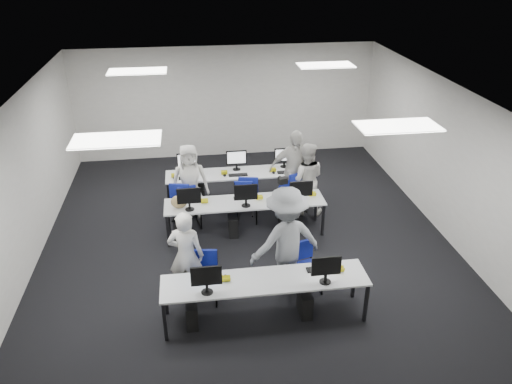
{
  "coord_description": "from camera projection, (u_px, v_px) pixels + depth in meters",
  "views": [
    {
      "loc": [
        -1.01,
        -8.55,
        5.4
      ],
      "look_at": [
        0.2,
        0.06,
        1.0
      ],
      "focal_mm": 35.0,
      "sensor_mm": 36.0,
      "label": 1
    }
  ],
  "objects": [
    {
      "name": "photographer",
      "position": [
        286.0,
        241.0,
        8.24
      ],
      "size": [
        1.38,
        1.01,
        1.92
      ],
      "primitive_type": "imported",
      "rotation": [
        0.0,
        0.0,
        3.4
      ],
      "color": "slate",
      "rests_on": "ground"
    },
    {
      "name": "dslr_camera",
      "position": [
        283.0,
        181.0,
        7.93
      ],
      "size": [
        0.18,
        0.21,
        0.1
      ],
      "primitive_type": "cube",
      "rotation": [
        0.0,
        0.0,
        3.4
      ],
      "color": "black",
      "rests_on": "photographer"
    },
    {
      "name": "room",
      "position": [
        246.0,
        171.0,
        9.44
      ],
      "size": [
        9.0,
        9.02,
        3.0
      ],
      "color": "black",
      "rests_on": "ground"
    },
    {
      "name": "equipment_front",
      "position": [
        253.0,
        301.0,
        7.8
      ],
      "size": [
        2.51,
        0.41,
        1.19
      ],
      "color": "#0D3BB5",
      "rests_on": "desk_front"
    },
    {
      "name": "desk_back",
      "position": [
        238.0,
        175.0,
        11.23
      ],
      "size": [
        3.2,
        0.7,
        0.73
      ],
      "color": "silver",
      "rests_on": "ground"
    },
    {
      "name": "student_2",
      "position": [
        190.0,
        181.0,
        10.63
      ],
      "size": [
        0.83,
        0.57,
        1.63
      ],
      "primitive_type": "imported",
      "rotation": [
        0.0,
        0.0,
        0.07
      ],
      "color": "silver",
      "rests_on": "ground"
    },
    {
      "name": "equipment_back",
      "position": [
        246.0,
        187.0,
        11.41
      ],
      "size": [
        2.91,
        0.41,
        1.19
      ],
      "color": "white",
      "rests_on": "desk_back"
    },
    {
      "name": "chair_0",
      "position": [
        206.0,
        285.0,
        8.29
      ],
      "size": [
        0.48,
        0.51,
        0.86
      ],
      "rotation": [
        0.0,
        0.0,
        -0.13
      ],
      "color": "navy",
      "rests_on": "ground"
    },
    {
      "name": "chair_2",
      "position": [
        190.0,
        215.0,
        10.44
      ],
      "size": [
        0.49,
        0.52,
        0.84
      ],
      "rotation": [
        0.0,
        0.0,
        0.2
      ],
      "color": "navy",
      "rests_on": "ground"
    },
    {
      "name": "desk_mid",
      "position": [
        245.0,
        204.0,
        9.99
      ],
      "size": [
        3.2,
        0.7,
        0.73
      ],
      "color": "silver",
      "rests_on": "ground"
    },
    {
      "name": "ceiling_panels",
      "position": [
        245.0,
        94.0,
        8.77
      ],
      "size": [
        5.2,
        4.6,
        0.02
      ],
      "color": "white",
      "rests_on": "room"
    },
    {
      "name": "student_1",
      "position": [
        306.0,
        179.0,
        10.72
      ],
      "size": [
        0.91,
        0.77,
        1.63
      ],
      "primitive_type": "imported",
      "rotation": [
        0.0,
        0.0,
        2.92
      ],
      "color": "silver",
      "rests_on": "ground"
    },
    {
      "name": "desk_front",
      "position": [
        265.0,
        282.0,
        7.69
      ],
      "size": [
        3.2,
        0.7,
        0.73
      ],
      "color": "silver",
      "rests_on": "ground"
    },
    {
      "name": "chair_7",
      "position": [
        293.0,
        198.0,
        11.03
      ],
      "size": [
        0.63,
        0.66,
        0.99
      ],
      "rotation": [
        0.0,
        0.0,
        0.33
      ],
      "color": "navy",
      "rests_on": "ground"
    },
    {
      "name": "student_0",
      "position": [
        186.0,
        256.0,
        8.11
      ],
      "size": [
        0.66,
        0.5,
        1.63
      ],
      "primitive_type": "imported",
      "rotation": [
        0.0,
        0.0,
        2.93
      ],
      "color": "silver",
      "rests_on": "ground"
    },
    {
      "name": "handbag",
      "position": [
        179.0,
        202.0,
        9.68
      ],
      "size": [
        0.33,
        0.22,
        0.26
      ],
      "primitive_type": "ellipsoid",
      "rotation": [
        0.0,
        0.0,
        -0.06
      ],
      "color": "#9A7D4F",
      "rests_on": "desk_mid"
    },
    {
      "name": "chair_4",
      "position": [
        287.0,
        207.0,
        10.75
      ],
      "size": [
        0.47,
        0.5,
        0.81
      ],
      "rotation": [
        0.0,
        0.0,
        -0.19
      ],
      "color": "navy",
      "rests_on": "ground"
    },
    {
      "name": "chair_5",
      "position": [
        183.0,
        206.0,
        10.74
      ],
      "size": [
        0.54,
        0.57,
        0.9
      ],
      "rotation": [
        0.0,
        0.0,
        -0.24
      ],
      "color": "navy",
      "rests_on": "ground"
    },
    {
      "name": "chair_3",
      "position": [
        248.0,
        207.0,
        10.69
      ],
      "size": [
        0.52,
        0.56,
        0.9
      ],
      "rotation": [
        0.0,
        0.0,
        -0.19
      ],
      "color": "navy",
      "rests_on": "ground"
    },
    {
      "name": "equipment_mid",
      "position": [
        236.0,
        219.0,
        10.09
      ],
      "size": [
        2.91,
        0.41,
        1.19
      ],
      "color": "white",
      "rests_on": "desk_mid"
    },
    {
      "name": "chair_1",
      "position": [
        306.0,
        276.0,
        8.5
      ],
      "size": [
        0.54,
        0.57,
        0.88
      ],
      "rotation": [
        0.0,
        0.0,
        0.28
      ],
      "color": "navy",
      "rests_on": "ground"
    },
    {
      "name": "student_3",
      "position": [
        294.0,
        171.0,
        10.81
      ],
      "size": [
        1.16,
        0.69,
        1.85
      ],
      "primitive_type": "imported",
      "rotation": [
        0.0,
        0.0,
        -0.23
      ],
      "color": "silver",
      "rests_on": "ground"
    },
    {
      "name": "chair_6",
      "position": [
        244.0,
        202.0,
        10.95
      ],
      "size": [
        0.47,
        0.5,
        0.85
      ],
      "rotation": [
        0.0,
        0.0,
        -0.14
      ],
      "color": "navy",
      "rests_on": "ground"
    }
  ]
}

